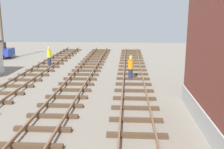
{
  "coord_description": "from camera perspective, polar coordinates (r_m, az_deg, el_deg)",
  "views": [
    {
      "loc": [
        0.67,
        -4.29,
        4.92
      ],
      "look_at": [
        -0.12,
        8.59,
        1.91
      ],
      "focal_mm": 42.08,
      "sensor_mm": 36.0,
      "label": 1
    }
  ],
  "objects": [
    {
      "name": "track_worker_foreground",
      "position": [
        25.68,
        -13.49,
        3.81
      ],
      "size": [
        0.4,
        0.4,
        1.87
      ],
      "color": "#262D4C",
      "rests_on": "ground"
    },
    {
      "name": "utility_pole_far",
      "position": [
        30.67,
        -23.01,
        10.39
      ],
      "size": [
        1.8,
        0.24,
        7.64
      ],
      "color": "brown",
      "rests_on": "ground"
    },
    {
      "name": "track_worker_distant",
      "position": [
        19.82,
        4.07,
        1.46
      ],
      "size": [
        0.4,
        0.4,
        1.87
      ],
      "color": "#262D4C",
      "rests_on": "ground"
    }
  ]
}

